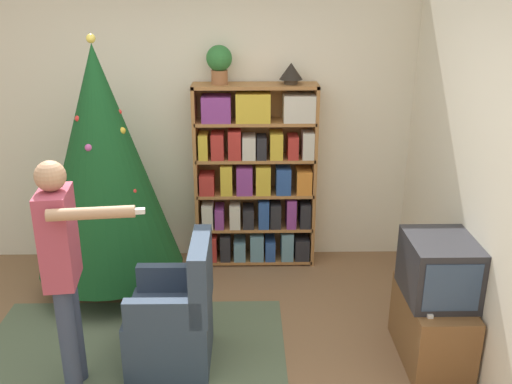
% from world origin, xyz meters
% --- Properties ---
extents(wall_back, '(8.00, 0.10, 2.60)m').
position_xyz_m(wall_back, '(0.00, 2.07, 1.30)').
color(wall_back, silver).
rests_on(wall_back, ground_plane).
extents(area_rug, '(2.20, 1.80, 0.01)m').
position_xyz_m(area_rug, '(-0.38, 0.20, 0.00)').
color(area_rug, '#56664C').
rests_on(area_rug, ground_plane).
extents(bookshelf, '(1.09, 0.28, 1.69)m').
position_xyz_m(bookshelf, '(0.54, 1.85, 0.85)').
color(bookshelf, '#A8703D').
rests_on(bookshelf, ground_plane).
extents(tv_stand, '(0.40, 0.73, 0.50)m').
position_xyz_m(tv_stand, '(1.74, 0.32, 0.25)').
color(tv_stand, brown).
rests_on(tv_stand, ground_plane).
extents(television, '(0.44, 0.53, 0.42)m').
position_xyz_m(television, '(1.74, 0.32, 0.71)').
color(television, '#28282D').
rests_on(television, tv_stand).
extents(game_remote, '(0.04, 0.12, 0.02)m').
position_xyz_m(game_remote, '(1.62, 0.10, 0.51)').
color(game_remote, white).
rests_on(game_remote, tv_stand).
extents(christmas_tree, '(1.20, 1.20, 2.15)m').
position_xyz_m(christmas_tree, '(-0.71, 1.36, 1.15)').
color(christmas_tree, '#4C3323').
rests_on(christmas_tree, ground_plane).
extents(armchair, '(0.57, 0.56, 0.92)m').
position_xyz_m(armchair, '(-0.05, 0.34, 0.32)').
color(armchair, '#334256').
rests_on(armchair, ground_plane).
extents(standing_person, '(0.66, 0.47, 1.56)m').
position_xyz_m(standing_person, '(-0.66, 0.06, 0.92)').
color(standing_person, '#38425B').
rests_on(standing_person, ground_plane).
extents(potted_plant, '(0.22, 0.22, 0.33)m').
position_xyz_m(potted_plant, '(0.23, 1.86, 1.88)').
color(potted_plant, '#935B38').
rests_on(potted_plant, bookshelf).
extents(table_lamp, '(0.20, 0.20, 0.18)m').
position_xyz_m(table_lamp, '(0.84, 1.86, 1.79)').
color(table_lamp, '#473828').
rests_on(table_lamp, bookshelf).
extents(book_pile_near_tree, '(0.21, 0.20, 0.05)m').
position_xyz_m(book_pile_near_tree, '(-0.27, 0.94, 0.03)').
color(book_pile_near_tree, '#232328').
rests_on(book_pile_near_tree, ground_plane).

